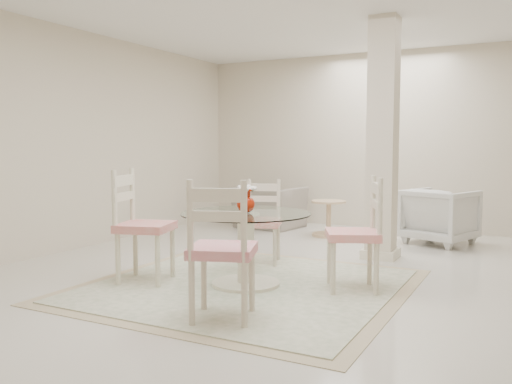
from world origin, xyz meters
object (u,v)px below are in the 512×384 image
at_px(dining_chair_north, 262,215).
at_px(dining_chair_south, 221,240).
at_px(recliner_taupe, 268,207).
at_px(red_vase, 246,199).
at_px(dining_table, 246,249).
at_px(side_table, 329,220).
at_px(column, 383,139).
at_px(armchair_white, 440,216).
at_px(dining_chair_west, 138,217).
at_px(dining_chair_east, 361,225).

bearing_deg(dining_chair_north, dining_chair_south, -90.18).
bearing_deg(recliner_taupe, red_vase, 121.35).
relative_size(dining_table, side_table, 2.33).
distance_m(dining_chair_north, recliner_taupe, 2.55).
xyz_separation_m(column, armchair_white, (0.45, 1.24, -0.99)).
distance_m(dining_chair_north, dining_chair_west, 1.44).
bearing_deg(armchair_white, dining_chair_north, 74.36).
bearing_deg(side_table, dining_chair_east, -64.73).
distance_m(dining_chair_east, dining_chair_west, 2.05).
distance_m(red_vase, dining_chair_east, 1.04).
bearing_deg(dining_chair_west, dining_chair_south, -132.73).
height_order(recliner_taupe, armchair_white, armchair_white).
height_order(dining_chair_west, side_table, dining_chair_west).
bearing_deg(dining_table, dining_chair_west, -161.87).
distance_m(dining_table, side_table, 2.96).
xyz_separation_m(red_vase, recliner_taupe, (-1.38, 3.27, -0.49)).
bearing_deg(dining_chair_north, dining_table, -90.23).
bearing_deg(dining_chair_west, armchair_white, -48.99).
distance_m(column, dining_chair_south, 2.92).
bearing_deg(dining_chair_east, armchair_white, 150.32).
bearing_deg(dining_chair_west, dining_chair_east, -87.60).
distance_m(column, recliner_taupe, 2.79).
xyz_separation_m(dining_table, side_table, (-0.27, 2.95, -0.11)).
bearing_deg(column, armchair_white, 69.89).
height_order(red_vase, dining_chair_south, dining_chair_south).
height_order(column, dining_chair_south, column).
bearing_deg(column, dining_chair_west, -129.08).
xyz_separation_m(red_vase, armchair_white, (1.22, 3.06, -0.44)).
relative_size(dining_chair_east, dining_chair_west, 0.95).
height_order(column, dining_chair_east, column).
bearing_deg(red_vase, recliner_taupe, 112.91).
height_order(armchair_white, side_table, armchair_white).
xyz_separation_m(dining_chair_south, recliner_taupe, (-1.71, 4.25, -0.29)).
xyz_separation_m(column, dining_chair_south, (-0.44, -2.79, -0.74)).
height_order(dining_table, dining_chair_west, dining_chair_west).
distance_m(dining_chair_west, recliner_taupe, 3.63).
xyz_separation_m(dining_chair_north, side_table, (0.05, 1.98, -0.29)).
bearing_deg(column, dining_table, -112.75).
bearing_deg(column, dining_chair_south, -98.95).
distance_m(recliner_taupe, side_table, 1.16).
distance_m(red_vase, dining_chair_south, 1.04).
height_order(red_vase, dining_chair_east, dining_chair_east).
relative_size(column, side_table, 5.35).
bearing_deg(dining_table, armchair_white, 68.31).
distance_m(column, side_table, 1.89).
distance_m(dining_chair_south, recliner_taupe, 4.59).
distance_m(column, armchair_white, 1.65).
relative_size(dining_table, armchair_white, 1.47).
bearing_deg(dining_chair_east, side_table, -179.18).
xyz_separation_m(dining_table, recliner_taupe, (-1.38, 3.27, -0.03)).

